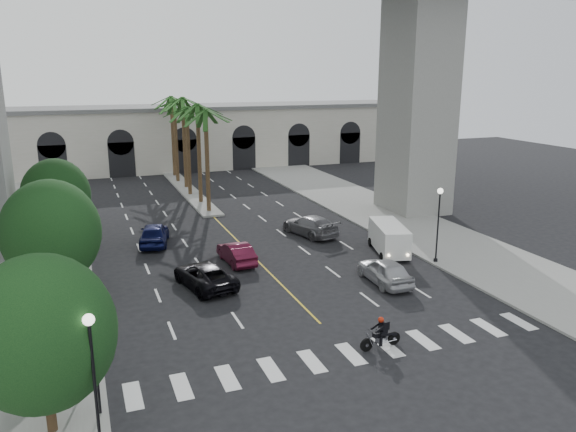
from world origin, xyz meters
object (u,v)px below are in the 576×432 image
(traffic_signal_near, at_px, (95,357))
(cargo_van, at_px, (389,238))
(lamp_post_left_far, at_px, (81,221))
(lamp_post_right, at_px, (438,219))
(motorcycle_rider, at_px, (382,334))
(traffic_signal_far, at_px, (91,316))
(car_b, at_px, (236,253))
(car_a, at_px, (385,271))
(lamp_post_left_near, at_px, (94,373))
(pedestrian_a, at_px, (17,354))
(car_d, at_px, (310,225))
(pedestrian_b, at_px, (46,303))
(car_c, at_px, (205,275))
(car_e, at_px, (154,234))

(traffic_signal_near, height_order, cargo_van, traffic_signal_near)
(lamp_post_left_far, height_order, cargo_van, lamp_post_left_far)
(lamp_post_right, bearing_deg, motorcycle_rider, -135.84)
(traffic_signal_near, height_order, traffic_signal_far, same)
(car_b, bearing_deg, cargo_van, 166.09)
(car_a, distance_m, car_b, 10.43)
(traffic_signal_near, xyz_separation_m, motorcycle_rider, (12.97, 1.05, -1.78))
(motorcycle_rider, bearing_deg, lamp_post_left_near, -169.53)
(lamp_post_right, height_order, pedestrian_a, lamp_post_right)
(lamp_post_left_near, distance_m, car_d, 28.61)
(lamp_post_left_far, xyz_separation_m, lamp_post_right, (22.80, -8.00, 0.00))
(pedestrian_a, bearing_deg, traffic_signal_near, -72.81)
(lamp_post_left_near, xyz_separation_m, traffic_signal_near, (0.10, 2.50, -0.71))
(traffic_signal_near, xyz_separation_m, traffic_signal_far, (0.00, 4.00, 0.00))
(car_a, xyz_separation_m, pedestrian_a, (-20.66, -3.99, 0.21))
(lamp_post_left_near, relative_size, motorcycle_rider, 2.38)
(lamp_post_left_near, xyz_separation_m, cargo_van, (20.89, 16.09, -2.01))
(lamp_post_right, xyz_separation_m, pedestrian_b, (-24.88, -0.52, -2.19))
(lamp_post_left_far, xyz_separation_m, pedestrian_b, (-2.08, -8.52, -2.19))
(car_b, relative_size, pedestrian_b, 2.51)
(lamp_post_left_far, distance_m, pedestrian_b, 9.04)
(car_b, height_order, pedestrian_b, pedestrian_b)
(car_d, bearing_deg, pedestrian_b, 12.34)
(lamp_post_left_near, bearing_deg, car_d, 52.43)
(traffic_signal_far, bearing_deg, pedestrian_a, 171.12)
(car_c, xyz_separation_m, car_e, (-1.70, 10.02, 0.11))
(motorcycle_rider, distance_m, pedestrian_a, 16.51)
(motorcycle_rider, height_order, car_a, car_a)
(lamp_post_left_near, distance_m, pedestrian_b, 12.84)
(lamp_post_left_near, bearing_deg, car_a, 31.99)
(lamp_post_right, relative_size, car_e, 1.06)
(traffic_signal_near, distance_m, car_e, 22.55)
(traffic_signal_far, height_order, motorcycle_rider, traffic_signal_far)
(car_a, height_order, car_d, same)
(motorcycle_rider, distance_m, pedestrian_b, 17.58)
(car_e, bearing_deg, traffic_signal_far, 86.79)
(traffic_signal_near, relative_size, car_e, 0.72)
(pedestrian_b, bearing_deg, car_a, 9.49)
(motorcycle_rider, relative_size, car_a, 0.47)
(lamp_post_left_near, bearing_deg, car_c, 64.54)
(traffic_signal_near, relative_size, pedestrian_b, 2.06)
(car_a, bearing_deg, car_e, -45.46)
(traffic_signal_far, height_order, pedestrian_a, traffic_signal_far)
(lamp_post_right, distance_m, car_d, 11.28)
(car_e, relative_size, pedestrian_b, 2.85)
(motorcycle_rider, bearing_deg, lamp_post_right, 39.42)
(lamp_post_left_near, distance_m, car_c, 16.14)
(car_a, distance_m, cargo_van, 6.10)
(motorcycle_rider, height_order, car_d, car_d)
(lamp_post_left_near, bearing_deg, traffic_signal_far, 89.12)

